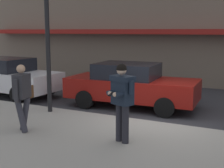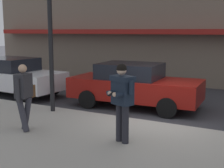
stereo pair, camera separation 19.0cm
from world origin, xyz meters
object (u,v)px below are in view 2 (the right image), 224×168
Objects in this scene: pedestrian_with_bag at (24,93)px; parked_sedan_mid at (134,85)px; parked_sedan_near at (12,76)px; man_texting_on_phone at (122,94)px; street_lamp_post at (50,14)px.

parked_sedan_mid is at bearing 73.65° from pedestrian_with_bag.
parked_sedan_mid is at bearing 4.64° from parked_sedan_near.
man_texting_on_phone reaches higher than parked_sedan_near.
man_texting_on_phone is at bearing -24.88° from street_lamp_post.
man_texting_on_phone is 2.58m from pedestrian_with_bag.
parked_sedan_near and parked_sedan_mid have the same top height.
parked_sedan_near is at bearing 153.34° from street_lamp_post.
parked_sedan_near is at bearing 138.82° from pedestrian_with_bag.
parked_sedan_near is 2.69× the size of pedestrian_with_bag.
man_texting_on_phone is at bearing -69.71° from parked_sedan_mid.
pedestrian_with_bag is (4.14, -3.63, 0.32)m from parked_sedan_near.
parked_sedan_near is 1.00× the size of parked_sedan_mid.
pedestrian_with_bag is at bearing -41.18° from parked_sedan_near.
street_lamp_post reaches higher than pedestrian_with_bag.
man_texting_on_phone reaches higher than pedestrian_with_bag.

